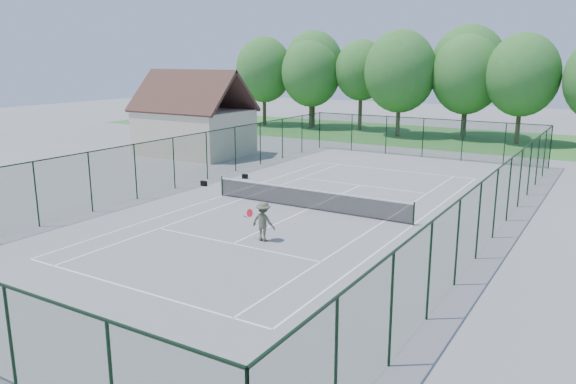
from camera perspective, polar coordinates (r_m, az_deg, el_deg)
name	(u,v)px	position (r m, az deg, el deg)	size (l,w,h in m)	color
ground	(308,209)	(28.50, 2.09, -1.74)	(140.00, 140.00, 0.00)	gray
grass_far	(462,139)	(56.17, 17.27, 5.20)	(80.00, 16.00, 0.01)	#38782F
court_lines	(308,209)	(28.50, 2.09, -1.74)	(11.05, 23.85, 0.01)	white
tennis_net	(309,198)	(28.36, 2.10, -0.62)	(11.08, 0.08, 1.10)	black
fence_enclosure	(309,179)	(28.14, 2.11, 1.32)	(18.05, 36.05, 3.02)	#193D22
utility_building	(193,115)	(45.17, -9.58, 7.73)	(8.60, 6.27, 6.63)	beige
tree_line_far	(467,75)	(55.69, 17.70, 11.30)	(39.40, 6.40, 9.70)	#4A3A24
sports_bag_a	(204,183)	(34.02, -8.55, 0.87)	(0.37, 0.22, 0.29)	black
sports_bag_b	(245,176)	(35.81, -4.39, 1.59)	(0.35, 0.22, 0.28)	black
tennis_player	(263,221)	(23.40, -2.52, -3.00)	(2.16, 0.80, 1.68)	#53563F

